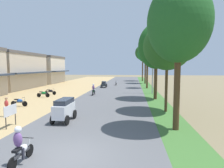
{
  "coord_description": "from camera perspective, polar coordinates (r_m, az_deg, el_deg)",
  "views": [
    {
      "loc": [
        2.89,
        -8.07,
        4.13
      ],
      "look_at": [
        -0.39,
        20.78,
        1.51
      ],
      "focal_mm": 30.23,
      "sensor_mm": 36.0,
      "label": 1
    }
  ],
  "objects": [
    {
      "name": "shophouse_mid",
      "position": [
        40.95,
        -27.51,
        3.64
      ],
      "size": [
        8.43,
        12.79,
        6.9
      ],
      "color": "#C6B299",
      "rests_on": "ground"
    },
    {
      "name": "ground_plane",
      "position": [
        9.52,
        -12.71,
        -20.67
      ],
      "size": [
        180.0,
        180.0,
        0.0
      ],
      "primitive_type": "plane",
      "color": "#7A6B4C"
    },
    {
      "name": "motorbike_ahead_third",
      "position": [
        42.35,
        1.23,
        0.34
      ],
      "size": [
        0.54,
        1.8,
        0.94
      ],
      "color": "black",
      "rests_on": "road_strip"
    },
    {
      "name": "median_tree_sixth",
      "position": [
        55.52,
        9.29,
        9.28
      ],
      "size": [
        4.38,
        4.38,
        10.35
      ],
      "color": "#4C351E",
      "rests_on": "median_strip"
    },
    {
      "name": "median_tree_fifth",
      "position": [
        47.26,
        10.1,
        8.82
      ],
      "size": [
        4.01,
        4.01,
        9.15
      ],
      "color": "#4C351E",
      "rests_on": "median_strip"
    },
    {
      "name": "car_van_white",
      "position": [
        14.6,
        -14.26,
        -7.28
      ],
      "size": [
        1.19,
        2.41,
        1.67
      ],
      "color": "silver",
      "rests_on": "road_strip"
    },
    {
      "name": "motorbike_foreground_rider",
      "position": [
        9.05,
        -26.02,
        -16.56
      ],
      "size": [
        0.54,
        1.8,
        1.66
      ],
      "color": "black",
      "rests_on": "road_strip"
    },
    {
      "name": "median_tree_fourth",
      "position": [
        36.72,
        10.69,
        8.91
      ],
      "size": [
        2.86,
        2.86,
        8.43
      ],
      "color": "#4C351E",
      "rests_on": "median_strip"
    },
    {
      "name": "parked_motorbike_third",
      "position": [
        29.09,
        -18.14,
        -2.16
      ],
      "size": [
        1.8,
        0.54,
        0.94
      ],
      "color": "black",
      "rests_on": "dirt_shoulder"
    },
    {
      "name": "road_strip",
      "position": [
        9.5,
        -12.71,
        -20.45
      ],
      "size": [
        9.0,
        140.0,
        0.08
      ],
      "primitive_type": "cube",
      "color": "#565659",
      "rests_on": "ground"
    },
    {
      "name": "car_hatchback_charcoal",
      "position": [
        37.43,
        -2.45,
        -0.03
      ],
      "size": [
        1.04,
        2.0,
        1.23
      ],
      "color": "#282D33",
      "rests_on": "road_strip"
    },
    {
      "name": "streetlamp_mid",
      "position": [
        39.44,
        10.77,
        5.12
      ],
      "size": [
        3.16,
        0.2,
        7.05
      ],
      "color": "gray",
      "rests_on": "median_strip"
    },
    {
      "name": "median_strip",
      "position": [
        9.48,
        24.74,
        -20.94
      ],
      "size": [
        2.4,
        140.0,
        0.06
      ],
      "primitive_type": "cube",
      "color": "#3D6B2D",
      "rests_on": "ground"
    },
    {
      "name": "median_tree_second",
      "position": [
        17.78,
        16.39,
        10.81
      ],
      "size": [
        4.28,
        4.28,
        8.01
      ],
      "color": "#4C351E",
      "rests_on": "median_strip"
    },
    {
      "name": "median_tree_third",
      "position": [
        24.52,
        13.24,
        11.03
      ],
      "size": [
        4.49,
        4.49,
        9.49
      ],
      "color": "#4C351E",
      "rests_on": "median_strip"
    },
    {
      "name": "pedestrian_on_shoulder",
      "position": [
        17.74,
        -29.29,
        -5.78
      ],
      "size": [
        0.4,
        0.3,
        1.62
      ],
      "color": "#33333D",
      "rests_on": "dirt_shoulder"
    },
    {
      "name": "median_tree_nearest",
      "position": [
        13.0,
        19.58,
        17.03
      ],
      "size": [
        3.94,
        3.94,
        9.37
      ],
      "color": "#4C351E",
      "rests_on": "median_strip"
    },
    {
      "name": "shophouse_far",
      "position": [
        51.88,
        -19.71,
        4.12
      ],
      "size": [
        8.89,
        9.3,
        6.9
      ],
      "color": "beige",
      "rests_on": "ground"
    },
    {
      "name": "utility_pole_near",
      "position": [
        42.81,
        12.85,
        5.39
      ],
      "size": [
        1.8,
        0.2,
        8.42
      ],
      "color": "brown",
      "rests_on": "ground"
    },
    {
      "name": "streetlamp_near",
      "position": [
        29.49,
        12.22,
        5.77
      ],
      "size": [
        3.16,
        0.2,
        7.7
      ],
      "color": "gray",
      "rests_on": "median_strip"
    },
    {
      "name": "parked_motorbike_nearest",
      "position": [
        21.83,
        -26.23,
        -4.8
      ],
      "size": [
        1.8,
        0.54,
        0.94
      ],
      "color": "black",
      "rests_on": "dirt_shoulder"
    },
    {
      "name": "street_signboard",
      "position": [
        14.59,
        -28.37,
        -7.41
      ],
      "size": [
        0.06,
        1.3,
        1.5
      ],
      "color": "#262628",
      "rests_on": "dirt_shoulder"
    },
    {
      "name": "parked_motorbike_second",
      "position": [
        27.08,
        -20.05,
        -2.74
      ],
      "size": [
        1.8,
        0.54,
        0.94
      ],
      "color": "black",
      "rests_on": "dirt_shoulder"
    },
    {
      "name": "motorbike_ahead_second",
      "position": [
        27.46,
        -5.59,
        -1.71
      ],
      "size": [
        0.54,
        1.8,
        1.66
      ],
      "color": "black",
      "rests_on": "road_strip"
    }
  ]
}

